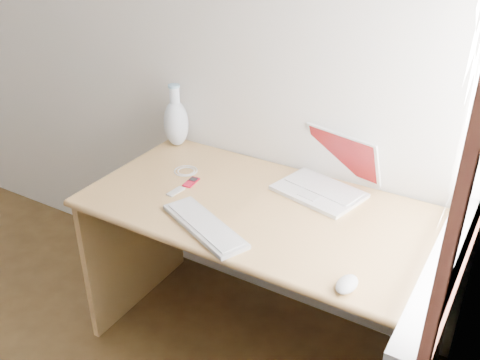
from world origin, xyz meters
The scene contains 9 objects.
back_wall centered at (0.00, 1.75, 1.30)m, with size 3.50×0.04×2.60m, color white.
desk centered at (1.00, 1.46, 0.54)m, with size 1.43×0.72×0.76m.
laptop centered at (1.14, 1.63, 0.81)m, with size 0.39×0.36×0.23m.
external_keyboard centered at (0.88, 1.14, 0.77)m, with size 0.42×0.28×0.02m.
mouse centered at (1.45, 1.08, 0.78)m, with size 0.06×0.10×0.04m, color white.
ipod centered at (0.63, 1.39, 0.76)m, with size 0.05×0.09×0.01m.
cable_coil centered at (0.55, 1.46, 0.76)m, with size 0.10×0.10×0.01m, color silver.
remote centered at (0.63, 1.29, 0.76)m, with size 0.03×0.08×0.01m, color silver.
vase centered at (0.36, 1.67, 0.88)m, with size 0.12×0.12×0.30m.
Camera 1 is at (1.83, -0.21, 1.86)m, focal length 40.00 mm.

